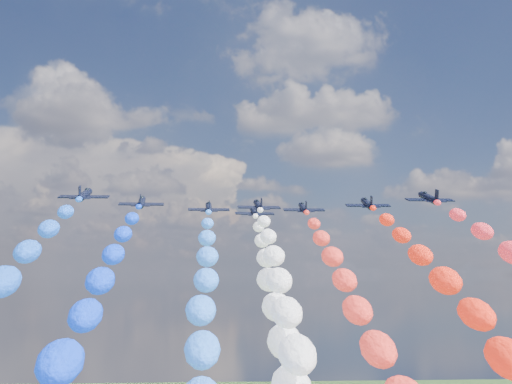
{
  "coord_description": "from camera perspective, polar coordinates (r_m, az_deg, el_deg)",
  "views": [
    {
      "loc": [
        -7.57,
        -122.37,
        80.33
      ],
      "look_at": [
        0.0,
        4.0,
        95.96
      ],
      "focal_mm": 47.23,
      "sensor_mm": 36.0,
      "label": 1
    }
  ],
  "objects": [
    {
      "name": "jet_0",
      "position": [
        118.76,
        -14.32,
        -0.23
      ],
      "size": [
        8.43,
        11.53,
        5.46
      ],
      "primitive_type": null,
      "rotation": [
        0.28,
        0.0,
        -0.0
      ],
      "color": "black"
    },
    {
      "name": "jet_1",
      "position": [
        128.77,
        -9.67,
        -0.86
      ],
      "size": [
        9.06,
        11.98,
        5.46
      ],
      "primitive_type": null,
      "rotation": [
        0.28,
        0.0,
        0.06
      ],
      "color": "black"
    },
    {
      "name": "jet_2",
      "position": [
        137.89,
        -4.02,
        -1.35
      ],
      "size": [
        8.74,
        11.75,
        5.46
      ],
      "primitive_type": null,
      "rotation": [
        0.28,
        0.0,
        0.03
      ],
      "color": "black"
    },
    {
      "name": "jet_3",
      "position": [
        133.09,
        0.23,
        -1.16
      ],
      "size": [
        9.15,
        12.04,
        5.46
      ],
      "primitive_type": null,
      "rotation": [
        0.28,
        0.0,
        0.07
      ],
      "color": "black"
    },
    {
      "name": "jet_4",
      "position": [
        146.32,
        -0.15,
        -1.69
      ],
      "size": [
        9.06,
        11.98,
        5.46
      ],
      "primitive_type": null,
      "rotation": [
        0.28,
        0.0,
        0.06
      ],
      "color": "black"
    },
    {
      "name": "trail_4",
      "position": [
        80.22,
        2.67,
        -15.96
      ],
      "size": [
        5.7,
        129.81,
        55.26
      ],
      "primitive_type": null,
      "color": "white"
    },
    {
      "name": "jet_5",
      "position": [
        138.55,
        4.05,
        -1.37
      ],
      "size": [
        8.42,
        11.52,
        5.46
      ],
      "primitive_type": null,
      "rotation": [
        0.28,
        0.0,
        -0.0
      ],
      "color": "black"
    },
    {
      "name": "jet_6",
      "position": [
        131.19,
        9.41,
        -0.98
      ],
      "size": [
        8.78,
        11.78,
        5.46
      ],
      "primitive_type": null,
      "rotation": [
        0.28,
        0.0,
        -0.03
      ],
      "color": "black"
    },
    {
      "name": "jet_7",
      "position": [
        123.83,
        14.42,
        -0.5
      ],
      "size": [
        8.77,
        11.77,
        5.46
      ],
      "primitive_type": null,
      "rotation": [
        0.28,
        0.0,
        0.03
      ],
      "color": "black"
    }
  ]
}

